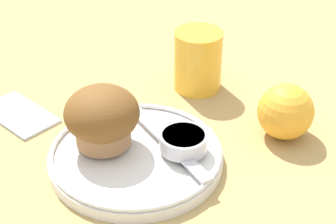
{
  "coord_description": "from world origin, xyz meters",
  "views": [
    {
      "loc": [
        0.41,
        -0.37,
        0.43
      ],
      "look_at": [
        0.03,
        0.04,
        0.06
      ],
      "focal_mm": 60.0,
      "sensor_mm": 36.0,
      "label": 1
    }
  ],
  "objects_px": {
    "juice_glass": "(198,60)",
    "orange_fruit": "(286,112)",
    "butter_knife": "(165,139)",
    "muffin": "(102,117)"
  },
  "relations": [
    {
      "from": "orange_fruit",
      "to": "muffin",
      "type": "bearing_deg",
      "value": -126.35
    },
    {
      "from": "butter_knife",
      "to": "orange_fruit",
      "type": "relative_size",
      "value": 2.54
    },
    {
      "from": "juice_glass",
      "to": "orange_fruit",
      "type": "bearing_deg",
      "value": -5.88
    },
    {
      "from": "butter_knife",
      "to": "muffin",
      "type": "bearing_deg",
      "value": -118.62
    },
    {
      "from": "butter_knife",
      "to": "juice_glass",
      "type": "bearing_deg",
      "value": 132.48
    },
    {
      "from": "orange_fruit",
      "to": "butter_knife",
      "type": "bearing_deg",
      "value": -122.6
    },
    {
      "from": "butter_knife",
      "to": "juice_glass",
      "type": "relative_size",
      "value": 2.06
    },
    {
      "from": "muffin",
      "to": "juice_glass",
      "type": "distance_m",
      "value": 0.21
    },
    {
      "from": "muffin",
      "to": "butter_knife",
      "type": "distance_m",
      "value": 0.08
    },
    {
      "from": "muffin",
      "to": "orange_fruit",
      "type": "relative_size",
      "value": 1.25
    }
  ]
}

